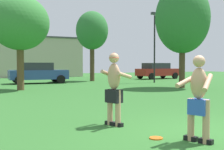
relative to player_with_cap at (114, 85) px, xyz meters
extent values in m
plane|color=#2D6628|center=(1.38, -1.52, -0.96)|extent=(80.00, 80.00, 0.00)
cube|color=black|center=(-0.05, 0.12, -0.91)|extent=(0.20, 0.28, 0.09)
cylinder|color=tan|center=(-0.05, 0.12, -0.53)|extent=(0.13, 0.13, 0.86)
cube|color=black|center=(0.04, -0.12, -0.91)|extent=(0.20, 0.28, 0.09)
cylinder|color=tan|center=(0.04, -0.12, -0.53)|extent=(0.13, 0.13, 0.86)
cube|color=black|center=(-0.01, 0.00, -0.25)|extent=(0.36, 0.44, 0.31)
ellipsoid|color=tan|center=(-0.01, 0.00, 0.21)|extent=(0.33, 0.41, 0.62)
cylinder|color=tan|center=(0.00, 0.25, 0.24)|extent=(0.58, 0.32, 0.26)
cylinder|color=tan|center=(0.17, -0.19, 0.24)|extent=(0.55, 0.39, 0.20)
sphere|color=tan|center=(-0.01, 0.00, 0.65)|extent=(0.24, 0.24, 0.24)
cone|color=red|center=(-0.01, 0.00, 0.71)|extent=(0.32, 0.32, 0.13)
cube|color=black|center=(0.82, -2.15, -0.91)|extent=(0.20, 0.28, 0.09)
cylinder|color=tan|center=(0.82, -2.15, -0.55)|extent=(0.13, 0.13, 0.81)
cube|color=black|center=(0.71, -1.86, -0.91)|extent=(0.20, 0.28, 0.09)
cylinder|color=tan|center=(0.71, -1.86, -0.55)|extent=(0.13, 0.13, 0.81)
cube|color=blue|center=(0.76, -2.01, -0.30)|extent=(0.35, 0.40, 0.29)
ellipsoid|color=tan|center=(0.76, -2.01, 0.14)|extent=(0.32, 0.38, 0.59)
cylinder|color=tan|center=(0.75, -2.25, 0.17)|extent=(0.50, 0.38, 0.32)
cylinder|color=tan|center=(0.59, -1.84, 0.17)|extent=(0.56, 0.24, 0.23)
sphere|color=tan|center=(0.76, -2.01, 0.55)|extent=(0.22, 0.22, 0.22)
cylinder|color=orange|center=(0.19, -1.46, -0.95)|extent=(0.26, 0.26, 0.03)
cube|color=maroon|center=(13.78, 17.96, -0.29)|extent=(4.45, 2.21, 0.70)
cube|color=#282D33|center=(13.58, 17.94, 0.34)|extent=(2.55, 1.81, 0.56)
cylinder|color=black|center=(15.19, 19.00, -0.64)|extent=(0.66, 0.28, 0.64)
cylinder|color=black|center=(15.37, 17.21, -0.64)|extent=(0.66, 0.28, 0.64)
cylinder|color=black|center=(12.20, 18.71, -0.64)|extent=(0.66, 0.28, 0.64)
cylinder|color=black|center=(12.37, 16.92, -0.64)|extent=(0.66, 0.28, 0.64)
cube|color=#2D478C|center=(1.59, 16.17, -0.29)|extent=(4.34, 1.90, 0.70)
cube|color=#282D33|center=(1.39, 16.17, 0.34)|extent=(2.44, 1.64, 0.56)
cylinder|color=black|center=(3.12, 17.04, -0.64)|extent=(0.64, 0.23, 0.64)
cylinder|color=black|center=(3.08, 15.24, -0.64)|extent=(0.64, 0.23, 0.64)
cylinder|color=black|center=(0.11, 17.10, -0.64)|extent=(0.64, 0.23, 0.64)
cylinder|color=black|center=(0.07, 15.30, -0.64)|extent=(0.64, 0.23, 0.64)
cylinder|color=black|center=(10.09, 13.11, 1.69)|extent=(0.12, 0.12, 5.31)
cube|color=#333338|center=(10.09, 13.11, 4.50)|extent=(0.60, 0.24, 0.20)
cube|color=#B2A893|center=(3.05, 29.63, 1.27)|extent=(11.74, 6.70, 4.45)
cube|color=#3F3F44|center=(3.05, 29.63, 3.57)|extent=(12.21, 6.96, 0.16)
cylinder|color=brown|center=(-0.52, 10.84, 0.39)|extent=(0.40, 0.40, 2.71)
ellipsoid|color=#387F38|center=(-0.52, 10.84, 2.81)|extent=(3.27, 3.27, 3.05)
cylinder|color=#4C3823|center=(6.46, 17.30, 0.65)|extent=(0.39, 0.39, 3.23)
ellipsoid|color=#2D7033|center=(6.46, 17.30, 3.43)|extent=(2.79, 2.79, 3.32)
cylinder|color=#4C3823|center=(8.75, 8.14, 0.43)|extent=(0.37, 0.37, 2.78)
ellipsoid|color=#2D7033|center=(8.75, 8.14, 3.34)|extent=(3.34, 3.34, 4.33)
camera|label=1|loc=(-3.05, -6.14, 0.50)|focal=46.60mm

